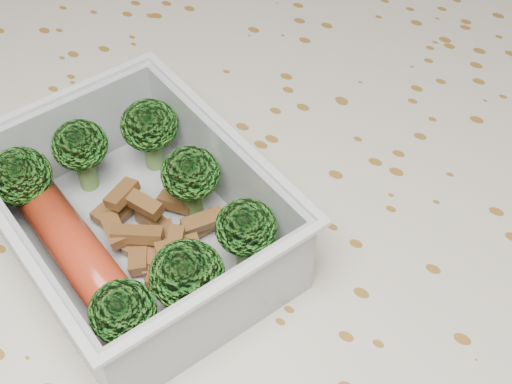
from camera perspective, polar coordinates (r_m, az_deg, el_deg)
The scene contains 6 objects.
dining_table at distance 0.50m, azimuth -0.65°, elevation -8.97°, with size 1.40×0.90×0.75m.
tablecloth at distance 0.46m, azimuth -0.70°, elevation -5.57°, with size 1.46×0.96×0.19m.
lunch_container at distance 0.41m, azimuth -9.47°, elevation -2.74°, with size 0.21×0.18×0.06m.
broccoli_florets at distance 0.39m, azimuth -9.23°, elevation -0.95°, with size 0.16×0.14×0.05m.
meat_pile at distance 0.41m, azimuth -7.99°, elevation -3.49°, with size 0.09×0.07×0.03m.
sausage at distance 0.39m, azimuth -13.66°, elevation -5.26°, with size 0.14×0.07×0.03m.
Camera 1 is at (0.15, -0.22, 1.09)m, focal length 50.00 mm.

